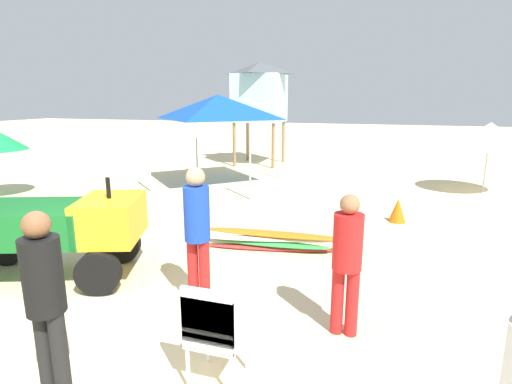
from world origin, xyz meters
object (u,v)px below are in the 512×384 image
at_px(stacked_plastic_chairs, 213,326).
at_px(lifeguard_tower, 260,92).
at_px(popup_canopy, 218,107).
at_px(lifeguard_near_left, 347,257).
at_px(utility_cart, 55,227).
at_px(lifeguard_near_right, 45,295).
at_px(beach_umbrella_left, 490,135).
at_px(surfboard_pile, 272,240).
at_px(lifeguard_near_center, 197,227).
at_px(traffic_cone_near, 398,210).

bearing_deg(stacked_plastic_chairs, lifeguard_tower, 105.68).
distance_m(popup_canopy, lifeguard_tower, 4.17).
relative_size(stacked_plastic_chairs, lifeguard_near_left, 0.63).
bearing_deg(stacked_plastic_chairs, utility_cart, 155.41).
height_order(stacked_plastic_chairs, lifeguard_tower, lifeguard_tower).
distance_m(lifeguard_near_right, beach_umbrella_left, 11.40).
bearing_deg(lifeguard_tower, lifeguard_near_left, -68.01).
bearing_deg(surfboard_pile, lifeguard_tower, 108.81).
xyz_separation_m(surfboard_pile, lifeguard_near_left, (1.47, -2.25, 0.75)).
xyz_separation_m(stacked_plastic_chairs, surfboard_pile, (-0.44, 3.49, -0.44)).
distance_m(lifeguard_near_center, traffic_cone_near, 5.22).
distance_m(popup_canopy, traffic_cone_near, 6.04).
xyz_separation_m(lifeguard_tower, beach_umbrella_left, (7.49, -2.91, -1.23)).
height_order(surfboard_pile, traffic_cone_near, traffic_cone_near).
bearing_deg(lifeguard_near_center, popup_canopy, 110.96).
distance_m(stacked_plastic_chairs, surfboard_pile, 3.54).
relative_size(stacked_plastic_chairs, popup_canopy, 0.34).
xyz_separation_m(lifeguard_tower, traffic_cone_near, (5.16, -6.55, -2.57)).
bearing_deg(stacked_plastic_chairs, lifeguard_near_right, -156.43).
height_order(surfboard_pile, lifeguard_near_right, lifeguard_near_right).
relative_size(utility_cart, popup_canopy, 0.92).
bearing_deg(stacked_plastic_chairs, traffic_cone_near, 74.21).
relative_size(lifeguard_near_left, lifeguard_near_right, 0.94).
bearing_deg(stacked_plastic_chairs, popup_canopy, 112.67).
relative_size(lifeguard_near_right, popup_canopy, 0.56).
distance_m(stacked_plastic_chairs, beach_umbrella_left, 10.38).
relative_size(utility_cart, stacked_plastic_chairs, 2.75).
distance_m(lifeguard_near_center, popup_canopy, 7.55).
bearing_deg(lifeguard_near_center, lifeguard_near_right, -103.76).
xyz_separation_m(lifeguard_near_left, lifeguard_near_center, (-1.84, 0.12, 0.11)).
distance_m(surfboard_pile, lifeguard_near_center, 2.32).
height_order(utility_cart, popup_canopy, popup_canopy).
distance_m(utility_cart, beach_umbrella_left, 10.81).
xyz_separation_m(popup_canopy, traffic_cone_near, (5.14, -2.41, -2.09)).
bearing_deg(lifeguard_near_center, lifeguard_tower, 103.62).
bearing_deg(lifeguard_near_right, popup_canopy, 103.89).
height_order(lifeguard_near_left, lifeguard_tower, lifeguard_tower).
distance_m(lifeguard_near_center, beach_umbrella_left, 9.50).
bearing_deg(popup_canopy, lifeguard_near_center, -69.04).
bearing_deg(lifeguard_near_center, surfboard_pile, 80.21).
xyz_separation_m(surfboard_pile, beach_umbrella_left, (4.43, 6.05, 1.44)).
relative_size(lifeguard_near_left, traffic_cone_near, 3.15).
bearing_deg(traffic_cone_near, stacked_plastic_chairs, -105.79).
xyz_separation_m(popup_canopy, beach_umbrella_left, (7.46, 1.23, -0.74)).
bearing_deg(utility_cart, lifeguard_near_center, -1.62).
bearing_deg(lifeguard_near_right, lifeguard_near_center, 76.24).
relative_size(lifeguard_near_right, beach_umbrella_left, 0.85).
relative_size(lifeguard_near_center, traffic_cone_near, 3.49).
distance_m(surfboard_pile, beach_umbrella_left, 7.63).
xyz_separation_m(surfboard_pile, lifeguard_near_center, (-0.37, -2.13, 0.86)).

